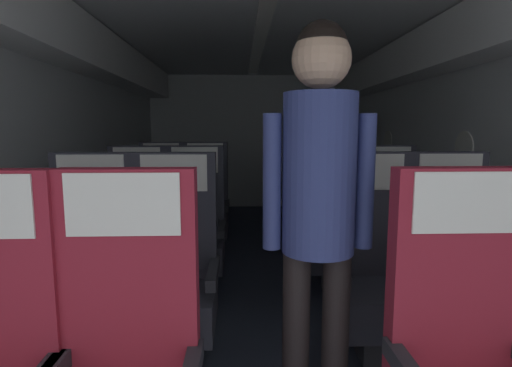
{
  "coord_description": "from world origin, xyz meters",
  "views": [
    {
      "loc": [
        -0.19,
        0.19,
        1.25
      ],
      "look_at": [
        -0.08,
        3.06,
        0.86
      ],
      "focal_mm": 27.93,
      "sensor_mm": 36.0,
      "label": 1
    }
  ],
  "objects_px": {
    "seat_c_right_aisle": "(389,230)",
    "seat_d_left_aisle": "(205,209)",
    "flight_attendant": "(319,190)",
    "seat_b_left_window": "(91,277)",
    "seat_b_left_aisle": "(174,277)",
    "seat_c_left_aisle": "(195,232)",
    "seat_c_left_window": "(137,233)",
    "seat_b_right_aisle": "(451,271)",
    "seat_b_right_window": "(373,273)",
    "seat_d_right_window": "(314,208)",
    "seat_c_right_window": "(333,230)",
    "seat_d_left_window": "(161,209)",
    "seat_d_right_aisle": "(355,207)"
  },
  "relations": [
    {
      "from": "seat_c_right_aisle",
      "to": "seat_d_left_aisle",
      "type": "bearing_deg",
      "value": 148.93
    },
    {
      "from": "seat_b_left_window",
      "to": "flight_attendant",
      "type": "relative_size",
      "value": 0.69
    },
    {
      "from": "flight_attendant",
      "to": "seat_b_left_aisle",
      "type": "bearing_deg",
      "value": -20.26
    },
    {
      "from": "flight_attendant",
      "to": "seat_c_right_aisle",
      "type": "bearing_deg",
      "value": -98.92
    },
    {
      "from": "seat_b_right_aisle",
      "to": "seat_d_left_window",
      "type": "distance_m",
      "value": 2.72
    },
    {
      "from": "seat_b_right_aisle",
      "to": "seat_b_right_window",
      "type": "distance_m",
      "value": 0.45
    },
    {
      "from": "seat_b_right_window",
      "to": "seat_c_left_aisle",
      "type": "xyz_separation_m",
      "value": [
        -1.08,
        0.94,
        0.0
      ]
    },
    {
      "from": "seat_c_left_aisle",
      "to": "seat_b_left_aisle",
      "type": "bearing_deg",
      "value": -90.31
    },
    {
      "from": "seat_c_left_aisle",
      "to": "seat_c_right_aisle",
      "type": "relative_size",
      "value": 1.0
    },
    {
      "from": "seat_b_left_aisle",
      "to": "seat_d_left_aisle",
      "type": "height_order",
      "value": "same"
    },
    {
      "from": "seat_d_left_window",
      "to": "flight_attendant",
      "type": "bearing_deg",
      "value": -65.97
    },
    {
      "from": "seat_c_left_window",
      "to": "flight_attendant",
      "type": "relative_size",
      "value": 0.69
    },
    {
      "from": "seat_b_left_aisle",
      "to": "flight_attendant",
      "type": "bearing_deg",
      "value": -41.06
    },
    {
      "from": "seat_d_left_window",
      "to": "seat_b_left_window",
      "type": "bearing_deg",
      "value": -90.38
    },
    {
      "from": "seat_d_right_window",
      "to": "seat_b_right_aisle",
      "type": "bearing_deg",
      "value": -76.8
    },
    {
      "from": "seat_c_right_aisle",
      "to": "seat_d_left_window",
      "type": "height_order",
      "value": "same"
    },
    {
      "from": "seat_c_left_aisle",
      "to": "flight_attendant",
      "type": "height_order",
      "value": "flight_attendant"
    },
    {
      "from": "seat_b_right_aisle",
      "to": "seat_c_right_aisle",
      "type": "height_order",
      "value": "same"
    },
    {
      "from": "seat_b_left_aisle",
      "to": "seat_c_left_aisle",
      "type": "distance_m",
      "value": 0.95
    },
    {
      "from": "seat_c_right_aisle",
      "to": "flight_attendant",
      "type": "height_order",
      "value": "flight_attendant"
    },
    {
      "from": "seat_b_left_window",
      "to": "seat_b_right_aisle",
      "type": "xyz_separation_m",
      "value": [
        1.99,
        0.0,
        0.0
      ]
    },
    {
      "from": "seat_c_left_window",
      "to": "seat_d_right_window",
      "type": "distance_m",
      "value": 1.8
    },
    {
      "from": "seat_d_right_aisle",
      "to": "seat_d_right_window",
      "type": "xyz_separation_m",
      "value": [
        -0.43,
        -0.02,
        0.0
      ]
    },
    {
      "from": "seat_b_left_window",
      "to": "seat_d_left_window",
      "type": "bearing_deg",
      "value": 89.62
    },
    {
      "from": "seat_b_right_window",
      "to": "seat_c_left_window",
      "type": "distance_m",
      "value": 1.78
    },
    {
      "from": "seat_c_left_aisle",
      "to": "seat_d_left_window",
      "type": "bearing_deg",
      "value": 115.21
    },
    {
      "from": "seat_d_left_aisle",
      "to": "flight_attendant",
      "type": "bearing_deg",
      "value": -75.01
    },
    {
      "from": "seat_d_right_window",
      "to": "seat_c_right_window",
      "type": "bearing_deg",
      "value": -91.2
    },
    {
      "from": "seat_c_left_aisle",
      "to": "seat_d_left_aisle",
      "type": "distance_m",
      "value": 0.93
    },
    {
      "from": "seat_b_right_aisle",
      "to": "seat_c_right_aisle",
      "type": "bearing_deg",
      "value": 90.33
    },
    {
      "from": "seat_b_left_aisle",
      "to": "seat_b_right_aisle",
      "type": "relative_size",
      "value": 1.0
    },
    {
      "from": "seat_c_right_aisle",
      "to": "seat_d_right_window",
      "type": "relative_size",
      "value": 1.0
    },
    {
      "from": "seat_c_right_window",
      "to": "seat_d_right_aisle",
      "type": "height_order",
      "value": "same"
    },
    {
      "from": "seat_b_left_aisle",
      "to": "seat_b_right_window",
      "type": "relative_size",
      "value": 1.0
    },
    {
      "from": "seat_c_left_aisle",
      "to": "seat_d_left_window",
      "type": "distance_m",
      "value": 1.04
    },
    {
      "from": "seat_c_left_aisle",
      "to": "seat_d_right_window",
      "type": "relative_size",
      "value": 1.0
    },
    {
      "from": "seat_b_right_window",
      "to": "seat_c_left_aisle",
      "type": "height_order",
      "value": "same"
    },
    {
      "from": "seat_c_right_aisle",
      "to": "seat_d_left_window",
      "type": "bearing_deg",
      "value": 154.66
    },
    {
      "from": "seat_b_left_aisle",
      "to": "seat_c_left_window",
      "type": "relative_size",
      "value": 1.0
    },
    {
      "from": "seat_b_right_window",
      "to": "seat_c_left_aisle",
      "type": "bearing_deg",
      "value": 139.03
    },
    {
      "from": "seat_c_right_aisle",
      "to": "seat_d_left_window",
      "type": "relative_size",
      "value": 1.0
    },
    {
      "from": "seat_c_right_aisle",
      "to": "seat_c_right_window",
      "type": "height_order",
      "value": "same"
    },
    {
      "from": "seat_b_left_window",
      "to": "seat_b_right_window",
      "type": "distance_m",
      "value": 1.54
    },
    {
      "from": "seat_b_left_window",
      "to": "seat_b_left_aisle",
      "type": "bearing_deg",
      "value": -2.23
    },
    {
      "from": "seat_d_left_aisle",
      "to": "seat_c_right_aisle",
      "type": "bearing_deg",
      "value": -31.07
    },
    {
      "from": "seat_b_left_window",
      "to": "seat_d_right_window",
      "type": "bearing_deg",
      "value": 50.02
    },
    {
      "from": "seat_c_right_aisle",
      "to": "seat_d_left_aisle",
      "type": "height_order",
      "value": "same"
    },
    {
      "from": "seat_c_right_aisle",
      "to": "seat_d_left_aisle",
      "type": "xyz_separation_m",
      "value": [
        -1.53,
        0.92,
        0.0
      ]
    },
    {
      "from": "seat_b_left_aisle",
      "to": "seat_b_right_window",
      "type": "xyz_separation_m",
      "value": [
        1.09,
        0.01,
        0.0
      ]
    },
    {
      "from": "seat_c_left_aisle",
      "to": "seat_c_right_window",
      "type": "relative_size",
      "value": 1.0
    }
  ]
}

